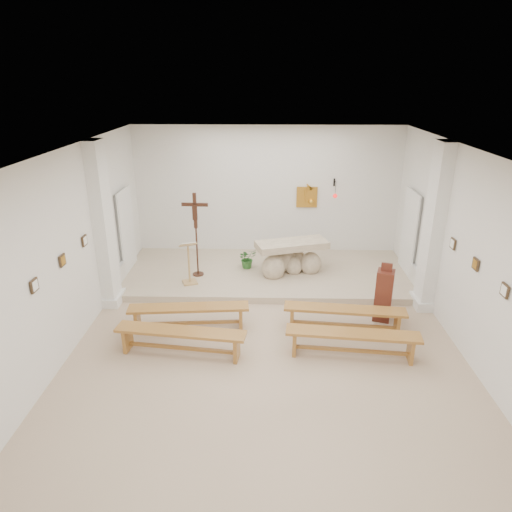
{
  "coord_description": "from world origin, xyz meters",
  "views": [
    {
      "loc": [
        -0.01,
        -6.88,
        4.61
      ],
      "look_at": [
        -0.22,
        1.6,
        1.28
      ],
      "focal_mm": 32.0,
      "sensor_mm": 36.0,
      "label": 1
    }
  ],
  "objects_px": {
    "donation_pedestal": "(384,295)",
    "bench_left_front": "(189,312)",
    "lectern": "(189,262)",
    "crucifix_stand": "(196,229)",
    "bench_left_second": "(181,336)",
    "bench_right_second": "(352,338)",
    "bench_right_front": "(344,314)",
    "altar": "(291,260)"
  },
  "relations": [
    {
      "from": "bench_left_second",
      "to": "bench_right_front",
      "type": "bearing_deg",
      "value": 23.93
    },
    {
      "from": "lectern",
      "to": "bench_left_second",
      "type": "bearing_deg",
      "value": -104.92
    },
    {
      "from": "altar",
      "to": "bench_right_front",
      "type": "bearing_deg",
      "value": -86.98
    },
    {
      "from": "altar",
      "to": "donation_pedestal",
      "type": "bearing_deg",
      "value": -65.95
    },
    {
      "from": "crucifix_stand",
      "to": "bench_left_second",
      "type": "distance_m",
      "value": 3.31
    },
    {
      "from": "donation_pedestal",
      "to": "bench_right_front",
      "type": "distance_m",
      "value": 0.99
    },
    {
      "from": "bench_right_front",
      "to": "bench_left_second",
      "type": "bearing_deg",
      "value": -157.64
    },
    {
      "from": "donation_pedestal",
      "to": "bench_left_front",
      "type": "distance_m",
      "value": 3.89
    },
    {
      "from": "crucifix_stand",
      "to": "bench_left_second",
      "type": "relative_size",
      "value": 0.86
    },
    {
      "from": "crucifix_stand",
      "to": "donation_pedestal",
      "type": "bearing_deg",
      "value": -21.14
    },
    {
      "from": "donation_pedestal",
      "to": "bench_left_second",
      "type": "relative_size",
      "value": 0.53
    },
    {
      "from": "donation_pedestal",
      "to": "bench_right_second",
      "type": "distance_m",
      "value": 1.61
    },
    {
      "from": "donation_pedestal",
      "to": "lectern",
      "type": "bearing_deg",
      "value": -179.14
    },
    {
      "from": "bench_right_second",
      "to": "donation_pedestal",
      "type": "bearing_deg",
      "value": 64.04
    },
    {
      "from": "altar",
      "to": "donation_pedestal",
      "type": "relative_size",
      "value": 1.48
    },
    {
      "from": "crucifix_stand",
      "to": "bench_right_front",
      "type": "distance_m",
      "value": 4.01
    },
    {
      "from": "lectern",
      "to": "bench_right_front",
      "type": "bearing_deg",
      "value": -49.45
    },
    {
      "from": "donation_pedestal",
      "to": "bench_left_front",
      "type": "height_order",
      "value": "donation_pedestal"
    },
    {
      "from": "lectern",
      "to": "bench_left_front",
      "type": "height_order",
      "value": "lectern"
    },
    {
      "from": "lectern",
      "to": "donation_pedestal",
      "type": "bearing_deg",
      "value": -38.5
    },
    {
      "from": "donation_pedestal",
      "to": "bench_right_front",
      "type": "bearing_deg",
      "value": -132.04
    },
    {
      "from": "bench_right_front",
      "to": "bench_right_second",
      "type": "xyz_separation_m",
      "value": [
        0.0,
        -0.89,
        0.0
      ]
    },
    {
      "from": "altar",
      "to": "lectern",
      "type": "xyz_separation_m",
      "value": [
        -2.36,
        -0.68,
        0.18
      ]
    },
    {
      "from": "crucifix_stand",
      "to": "bench_right_front",
      "type": "height_order",
      "value": "crucifix_stand"
    },
    {
      "from": "bench_right_front",
      "to": "altar",
      "type": "bearing_deg",
      "value": 116.39
    },
    {
      "from": "bench_right_front",
      "to": "bench_right_second",
      "type": "bearing_deg",
      "value": -84.09
    },
    {
      "from": "donation_pedestal",
      "to": "altar",
      "type": "bearing_deg",
      "value": 150.13
    },
    {
      "from": "bench_left_front",
      "to": "bench_right_front",
      "type": "bearing_deg",
      "value": -4.78
    },
    {
      "from": "bench_left_front",
      "to": "bench_right_front",
      "type": "height_order",
      "value": "same"
    },
    {
      "from": "altar",
      "to": "lectern",
      "type": "distance_m",
      "value": 2.46
    },
    {
      "from": "lectern",
      "to": "bench_right_second",
      "type": "xyz_separation_m",
      "value": [
        3.28,
        -2.69,
        -0.3
      ]
    },
    {
      "from": "donation_pedestal",
      "to": "bench_right_front",
      "type": "height_order",
      "value": "donation_pedestal"
    },
    {
      "from": "lectern",
      "to": "bench_right_second",
      "type": "height_order",
      "value": "lectern"
    },
    {
      "from": "donation_pedestal",
      "to": "bench_left_front",
      "type": "xyz_separation_m",
      "value": [
        -3.86,
        -0.48,
        -0.18
      ]
    },
    {
      "from": "bench_left_front",
      "to": "bench_right_second",
      "type": "xyz_separation_m",
      "value": [
        3.01,
        -0.89,
        0.0
      ]
    },
    {
      "from": "altar",
      "to": "lectern",
      "type": "height_order",
      "value": "lectern"
    },
    {
      "from": "lectern",
      "to": "bench_left_front",
      "type": "xyz_separation_m",
      "value": [
        0.27,
        -1.8,
        -0.3
      ]
    },
    {
      "from": "bench_right_front",
      "to": "crucifix_stand",
      "type": "bearing_deg",
      "value": 150.12
    },
    {
      "from": "altar",
      "to": "bench_left_front",
      "type": "distance_m",
      "value": 3.24
    },
    {
      "from": "crucifix_stand",
      "to": "bench_left_front",
      "type": "height_order",
      "value": "crucifix_stand"
    },
    {
      "from": "lectern",
      "to": "donation_pedestal",
      "type": "xyz_separation_m",
      "value": [
        4.13,
        -1.32,
        -0.12
      ]
    },
    {
      "from": "lectern",
      "to": "crucifix_stand",
      "type": "relative_size",
      "value": 0.52
    }
  ]
}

